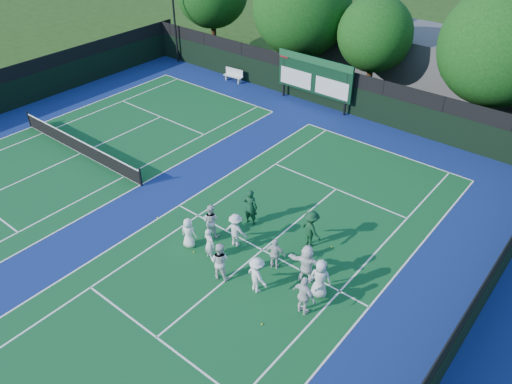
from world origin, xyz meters
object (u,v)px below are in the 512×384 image
Objects in this scene: tennis_net at (80,146)px; bench at (234,75)px; coach_left at (250,207)px; scoreboard at (314,76)px.

bench is (-0.31, 14.37, 0.06)m from tennis_net.
tennis_net is 12.36m from coach_left.
scoreboard is 7.48m from bench.
scoreboard is 16.26m from tennis_net.
bench is 0.85× the size of coach_left.
bench is at bearing -178.34° from scoreboard.
tennis_net is at bearing -10.79° from coach_left.
scoreboard is 3.64× the size of bench.
scoreboard is at bearing -84.84° from coach_left.
scoreboard reaches higher than coach_left.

